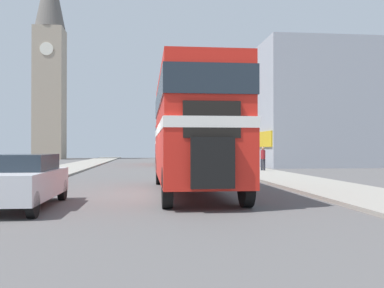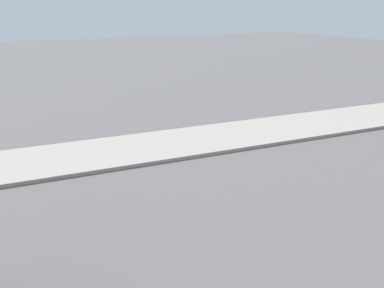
% 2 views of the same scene
% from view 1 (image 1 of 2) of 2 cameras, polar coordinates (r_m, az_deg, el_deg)
% --- Properties ---
extents(ground_plane, '(120.00, 120.00, 0.00)m').
position_cam_1_polar(ground_plane, '(15.18, -4.16, -6.77)').
color(ground_plane, '#565454').
extents(sidewalk_right, '(3.50, 120.00, 0.12)m').
position_cam_1_polar(sidewalk_right, '(16.80, 19.65, -5.94)').
color(sidewalk_right, gray).
rests_on(sidewalk_right, ground_plane).
extents(double_decker_bus, '(2.50, 10.01, 4.24)m').
position_cam_1_polar(double_decker_bus, '(15.72, 0.01, 2.69)').
color(double_decker_bus, red).
rests_on(double_decker_bus, ground_plane).
extents(bus_distant, '(2.48, 10.07, 4.14)m').
position_cam_1_polar(bus_distant, '(43.06, -3.16, 0.55)').
color(bus_distant, '#B2140F').
rests_on(bus_distant, ground_plane).
extents(car_parked_near, '(1.79, 4.42, 1.47)m').
position_cam_1_polar(car_parked_near, '(12.66, -21.94, -4.49)').
color(car_parked_near, silver).
rests_on(car_parked_near, ground_plane).
extents(pedestrian_walking, '(0.33, 0.33, 1.61)m').
position_cam_1_polar(pedestrian_walking, '(29.78, 9.44, -1.74)').
color(pedestrian_walking, '#282833').
rests_on(pedestrian_walking, sidewalk_right).
extents(church_tower, '(4.46, 4.46, 30.91)m').
position_cam_1_polar(church_tower, '(69.13, -18.43, 11.28)').
color(church_tower, tan).
rests_on(church_tower, ground_plane).
extents(shop_building_block, '(17.80, 10.80, 10.99)m').
position_cam_1_polar(shop_building_block, '(43.24, 20.01, 4.57)').
color(shop_building_block, '#999EA8').
rests_on(shop_building_block, ground_plane).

